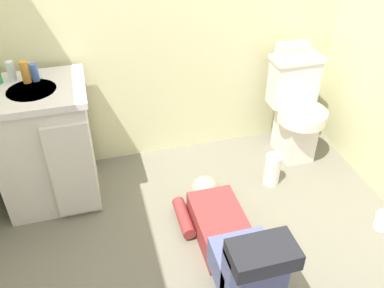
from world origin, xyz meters
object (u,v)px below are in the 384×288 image
object	(u,v)px
vanity_cabinet	(46,145)
bottle_clear	(11,71)
toilet	(296,110)
toilet_paper_roll	(384,221)
paper_towel_roll	(272,170)
person_plumber	(231,239)
faucet	(30,70)
bottle_blue	(35,72)
bottle_amber	(25,72)
tissue_box	(293,51)

from	to	relation	value
vanity_cabinet	bottle_clear	xyz separation A→B (m)	(-0.11, 0.14, 0.46)
toilet	vanity_cabinet	world-z (taller)	vanity_cabinet
vanity_cabinet	toilet_paper_roll	bearing A→B (deg)	-23.35
bottle_clear	paper_towel_roll	bearing A→B (deg)	-14.49
toilet	person_plumber	xyz separation A→B (m)	(-0.81, -0.89, -0.19)
vanity_cabinet	faucet	world-z (taller)	faucet
toilet	bottle_blue	bearing A→B (deg)	178.44
bottle_amber	paper_towel_roll	xyz separation A→B (m)	(1.49, -0.36, -0.77)
faucet	tissue_box	size ratio (longest dim) A/B	0.45
tissue_box	person_plumber	bearing A→B (deg)	-128.15
bottle_clear	person_plumber	bearing A→B (deg)	-42.67
vanity_cabinet	tissue_box	bearing A→B (deg)	4.68
faucet	bottle_clear	distance (m)	0.11
bottle_blue	tissue_box	bearing A→B (deg)	1.46
bottle_clear	bottle_blue	bearing A→B (deg)	-16.47
bottle_blue	paper_towel_roll	size ratio (longest dim) A/B	0.46
person_plumber	bottle_clear	bearing A→B (deg)	137.33
bottle_blue	bottle_amber	bearing A→B (deg)	-174.24
toilet	bottle_blue	size ratio (longest dim) A/B	7.05
faucet	bottle_clear	size ratio (longest dim) A/B	0.83
faucet	bottle_blue	bearing A→B (deg)	-61.30
toilet_paper_roll	paper_towel_roll	bearing A→B (deg)	130.93
vanity_cabinet	paper_towel_roll	world-z (taller)	vanity_cabinet
tissue_box	paper_towel_roll	world-z (taller)	tissue_box
person_plumber	bottle_clear	xyz separation A→B (m)	(-1.06, 0.97, 0.70)
vanity_cabinet	bottle_amber	xyz separation A→B (m)	(-0.03, 0.09, 0.47)
faucet	bottle_clear	bearing A→B (deg)	-174.70
toilet	tissue_box	xyz separation A→B (m)	(-0.05, 0.09, 0.43)
vanity_cabinet	person_plumber	size ratio (longest dim) A/B	0.77
person_plumber	bottle_clear	distance (m)	1.60
toilet	faucet	distance (m)	1.84
bottle_amber	tissue_box	bearing A→B (deg)	1.58
vanity_cabinet	paper_towel_roll	xyz separation A→B (m)	(1.46, -0.27, -0.30)
toilet	bottle_blue	world-z (taller)	bottle_blue
tissue_box	bottle_blue	distance (m)	1.70
bottle_blue	paper_towel_roll	xyz separation A→B (m)	(1.44, -0.37, -0.76)
toilet_paper_roll	bottle_blue	bearing A→B (deg)	154.02
person_plumber	paper_towel_roll	xyz separation A→B (m)	(0.51, 0.57, -0.06)
vanity_cabinet	person_plumber	distance (m)	1.29
bottle_clear	bottle_blue	xyz separation A→B (m)	(0.13, -0.04, -0.01)
bottle_clear	bottle_amber	size ratio (longest dim) A/B	0.91
bottle_amber	bottle_blue	size ratio (longest dim) A/B	1.24
toilet	tissue_box	size ratio (longest dim) A/B	3.41
person_plumber	paper_towel_roll	distance (m)	0.77
paper_towel_roll	toilet_paper_roll	bearing A→B (deg)	-49.07
faucet	person_plumber	world-z (taller)	faucet
person_plumber	toilet_paper_roll	xyz separation A→B (m)	(1.01, -0.01, -0.13)
toilet	bottle_amber	size ratio (longest dim) A/B	5.68
toilet	tissue_box	world-z (taller)	tissue_box
bottle_amber	toilet_paper_roll	xyz separation A→B (m)	(1.99, -0.94, -0.84)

